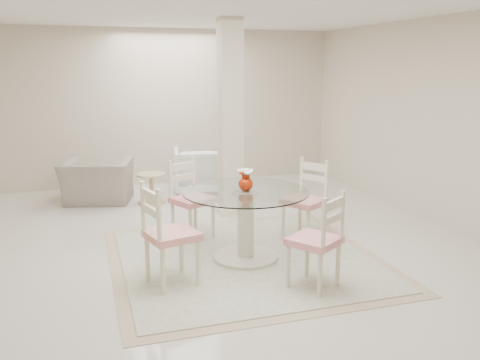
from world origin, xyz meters
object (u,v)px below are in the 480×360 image
object	(u,v)px
side_table	(152,189)
column	(230,119)
dining_chair_north	(189,193)
dining_chair_east	(308,194)
dining_table	(246,225)
recliner_taupe	(98,181)
armchair_white	(200,171)
red_vase	(246,180)
dining_chair_south	(321,234)
dining_chair_west	(164,228)

from	to	relation	value
side_table	column	bearing A→B (deg)	-41.39
column	dining_chair_north	world-z (taller)	column
dining_chair_east	dining_chair_north	xyz separation A→B (m)	(-1.35, 0.50, -0.00)
side_table	dining_table	bearing A→B (deg)	-76.34
recliner_taupe	armchair_white	size ratio (longest dim) A/B	1.22
column	dining_chair_east	world-z (taller)	column
dining_chair_north	recliner_taupe	world-z (taller)	dining_chair_north
dining_chair_north	dining_table	bearing A→B (deg)	-91.47
dining_table	side_table	size ratio (longest dim) A/B	2.92
dining_table	column	bearing A→B (deg)	78.80
column	dining_chair_east	size ratio (longest dim) A/B	2.51
column	recliner_taupe	bearing A→B (deg)	146.19
red_vase	dining_chair_south	world-z (taller)	dining_chair_south
column	side_table	size ratio (longest dim) A/B	5.87
dining_chair_west	recliner_taupe	size ratio (longest dim) A/B	1.10
column	armchair_white	size ratio (longest dim) A/B	3.26
dining_chair_east	dining_chair_west	xyz separation A→B (m)	(-1.86, -0.84, 0.02)
armchair_white	column	bearing A→B (deg)	106.82
dining_chair_east	dining_chair_west	size ratio (longest dim) A/B	0.96
dining_chair_east	recliner_taupe	size ratio (longest dim) A/B	1.06
column	dining_chair_west	distance (m)	2.66
recliner_taupe	side_table	size ratio (longest dim) A/B	2.20
dining_table	side_table	world-z (taller)	dining_table
red_vase	dining_chair_east	size ratio (longest dim) A/B	0.22
column	dining_chair_north	distance (m)	1.40
dining_chair_west	dining_chair_south	bearing A→B (deg)	-125.62
dining_chair_west	armchair_white	size ratio (longest dim) A/B	1.35
dining_chair_west	dining_chair_east	bearing A→B (deg)	-80.81
dining_chair_west	recliner_taupe	world-z (taller)	dining_chair_west
red_vase	recliner_taupe	distance (m)	3.36
dining_chair_north	column	bearing A→B (deg)	21.91
column	dining_table	size ratio (longest dim) A/B	2.01
column	dining_chair_west	bearing A→B (deg)	-120.33
dining_table	armchair_white	bearing A→B (deg)	86.33
dining_table	dining_chair_south	size ratio (longest dim) A/B	1.29
armchair_white	dining_chair_east	bearing A→B (deg)	115.22
dining_chair_east	side_table	xyz separation A→B (m)	(-1.57, 2.24, -0.35)
armchair_white	side_table	xyz separation A→B (m)	(-0.85, -0.40, -0.16)
dining_chair_north	dining_chair_south	size ratio (longest dim) A/B	1.02
dining_chair_east	armchair_white	distance (m)	2.75
dining_table	dining_chair_south	bearing A→B (deg)	-64.89
dining_table	red_vase	world-z (taller)	red_vase
dining_chair_east	recliner_taupe	world-z (taller)	dining_chair_east
red_vase	side_table	world-z (taller)	red_vase
side_table	recliner_taupe	bearing A→B (deg)	158.25
red_vase	side_table	size ratio (longest dim) A/B	0.52
dining_chair_south	side_table	bearing A→B (deg)	-107.32
column	recliner_taupe	xyz separation A→B (m)	(-1.79, 1.20, -1.02)
dining_chair_west	dining_chair_north	bearing A→B (deg)	-36.08
red_vase	dining_chair_south	xyz separation A→B (m)	(0.43, -0.92, -0.34)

